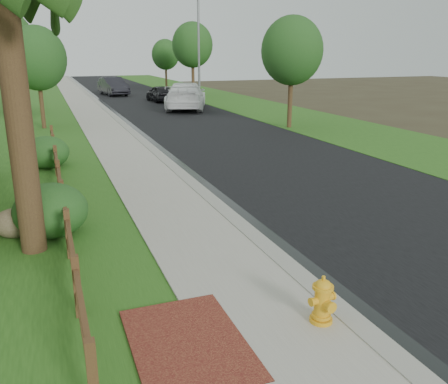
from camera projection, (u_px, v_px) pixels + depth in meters
name	position (u px, v px, depth m)	size (l,w,h in m)	color
ground	(290.00, 291.00, 8.51)	(120.00, 120.00, 0.00)	#362D1D
road	(146.00, 100.00, 41.45)	(8.00, 90.00, 0.02)	black
curb	(96.00, 101.00, 40.02)	(0.40, 90.00, 0.12)	#99988B
wet_gutter	(101.00, 102.00, 40.15)	(0.50, 90.00, 0.00)	black
sidewalk	(80.00, 102.00, 39.58)	(2.20, 90.00, 0.10)	#9E9889
grass_strip	(57.00, 103.00, 38.94)	(1.60, 90.00, 0.06)	#265217
verge_far	(220.00, 98.00, 43.78)	(6.00, 90.00, 0.04)	#265217
brick_patch	(188.00, 345.00, 6.86)	(1.60, 2.40, 0.11)	maroon
ranch_fence	(61.00, 186.00, 12.86)	(0.12, 16.92, 1.10)	#432416
fire_hydrant	(322.00, 301.00, 7.28)	(0.51, 0.41, 0.78)	gold
white_suv	(186.00, 96.00, 34.82)	(2.74, 6.74, 1.96)	white
dark_car_mid	(160.00, 93.00, 40.24)	(1.63, 4.05, 1.38)	black
dark_car_far	(113.00, 86.00, 46.12)	(1.81, 5.18, 1.71)	black
streetlight	(196.00, 37.00, 38.94)	(2.11, 0.69, 9.25)	slate
boulder	(16.00, 223.00, 10.90)	(1.04, 0.78, 0.69)	brown
shrub_a	(51.00, 211.00, 10.87)	(1.68, 1.68, 1.26)	#1F4D1B
shrub_c	(46.00, 152.00, 17.30)	(1.64, 1.64, 1.18)	#1F4D1B
tree_near_left	(37.00, 58.00, 25.23)	(3.10, 3.10, 5.49)	#3C2418
tree_near_right	(292.00, 51.00, 25.47)	(3.34, 3.34, 6.01)	#3C2418
tree_mid_left	(5.00, 42.00, 31.03)	(3.81, 3.81, 6.80)	#3C2418
tree_mid_right	(192.00, 45.00, 43.33)	(3.72, 3.72, 6.75)	#3C2418
tree_far_right	(165.00, 55.00, 50.89)	(2.94, 2.94, 5.41)	#3C2418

